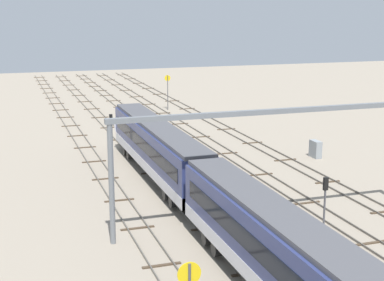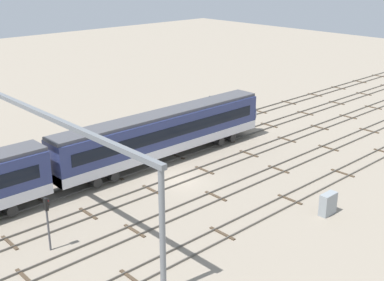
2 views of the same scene
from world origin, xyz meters
name	(u,v)px [view 1 (image 1 of 2)]	position (x,y,z in m)	size (l,w,h in m)	color
ground_plane	(214,179)	(0.00, 0.00, 0.00)	(193.73, 193.73, 0.00)	gray
track_near_foreground	(305,170)	(0.00, -9.24, 0.07)	(177.73, 2.40, 0.16)	#59544C
track_second_near	(261,174)	(0.00, -4.62, 0.07)	(177.73, 2.40, 0.16)	#59544C
track_middle	(214,179)	(0.00, 0.00, 0.07)	(177.73, 2.40, 0.16)	#59544C
track_with_train	(164,183)	(0.00, 4.62, 0.07)	(177.73, 2.40, 0.16)	#59544C
track_far_background	(112,189)	(0.00, 9.24, 0.07)	(177.73, 2.40, 0.16)	#59544C
overhead_gantry	(275,134)	(-11.55, -0.14, 6.55)	(0.40, 23.57, 8.33)	slate
speed_sign_near_foreground	(168,87)	(36.57, -6.24, 3.39)	(0.14, 0.91, 5.26)	#4C4C51
signal_light_trackside_approach	(111,129)	(11.04, 7.14, 2.94)	(0.31, 0.32, 4.48)	#4C4C51
signal_light_trackside_departure	(325,196)	(-14.18, -2.75, 2.60)	(0.31, 0.32, 3.93)	#4C4C51
relay_cabinet	(315,149)	(4.14, -12.72, 0.88)	(1.54, 0.69, 1.76)	gray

